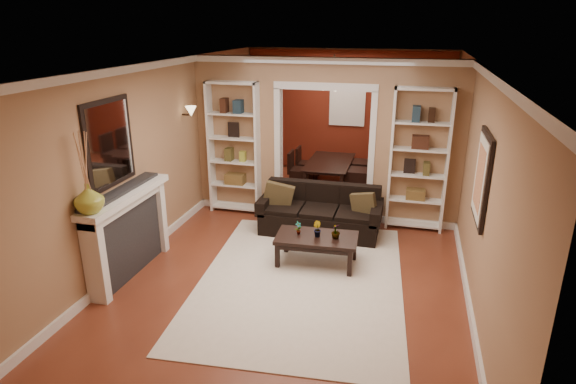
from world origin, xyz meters
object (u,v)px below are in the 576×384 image
(bookshelf_left, at_px, (234,149))
(bookshelf_right, at_px, (419,161))
(dining_table, at_px, (331,174))
(coffee_table, at_px, (316,250))
(sofa, at_px, (320,211))
(fireplace, at_px, (130,234))

(bookshelf_left, relative_size, bookshelf_right, 1.00)
(bookshelf_right, height_order, dining_table, bookshelf_right)
(coffee_table, relative_size, bookshelf_left, 0.49)
(coffee_table, xyz_separation_m, bookshelf_left, (-1.80, 1.65, 0.94))
(sofa, bearing_deg, fireplace, -138.22)
(bookshelf_left, bearing_deg, bookshelf_right, 0.00)
(coffee_table, bearing_deg, bookshelf_right, 48.60)
(bookshelf_right, bearing_deg, sofa, -158.30)
(bookshelf_left, xyz_separation_m, dining_table, (1.43, 1.71, -0.88))
(bookshelf_right, bearing_deg, bookshelf_left, 180.00)
(sofa, height_order, dining_table, sofa)
(fireplace, bearing_deg, coffee_table, 20.66)
(bookshelf_right, distance_m, dining_table, 2.55)
(sofa, distance_m, coffee_table, 1.09)
(fireplace, height_order, dining_table, fireplace)
(sofa, relative_size, bookshelf_right, 0.84)
(fireplace, xyz_separation_m, dining_table, (1.97, 4.24, -0.31))
(bookshelf_right, bearing_deg, coffee_table, -128.26)
(coffee_table, distance_m, fireplace, 2.53)
(sofa, bearing_deg, bookshelf_right, 21.70)
(coffee_table, height_order, dining_table, dining_table)
(coffee_table, bearing_deg, sofa, 95.30)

